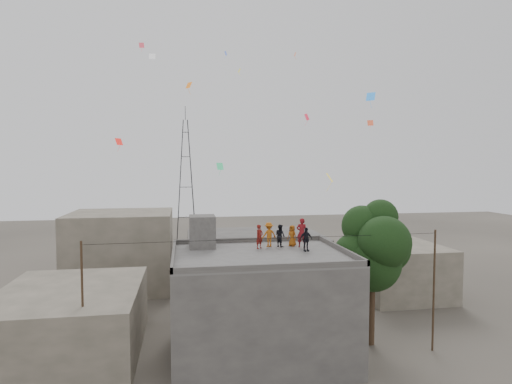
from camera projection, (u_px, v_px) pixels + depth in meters
ground at (260, 356)px, 25.21m from camera, size 140.00×140.00×0.00m
main_building at (260, 305)px, 25.03m from camera, size 10.00×8.00×6.10m
parapet at (260, 251)px, 24.84m from camera, size 10.00×8.00×0.30m
stair_head_box at (202, 232)px, 26.81m from camera, size 1.60×1.80×2.00m
neighbor_west at (71, 322)px, 25.23m from camera, size 8.00×10.00×4.00m
neighbor_north at (254, 261)px, 39.17m from camera, size 12.00×9.00×5.00m
neighbor_northwest at (122, 250)px, 39.08m from camera, size 9.00×8.00×7.00m
neighbor_east at (397, 269)px, 37.25m from camera, size 7.00×8.00×4.40m
tree at (374, 248)px, 26.66m from camera, size 4.90×4.60×9.10m
utility_line at (272, 298)px, 23.83m from camera, size 20.12×0.62×7.40m
transmission_tower at (186, 181)px, 63.37m from camera, size 2.97×2.97×20.01m
person_red_adult at (302, 233)px, 26.83m from camera, size 0.77×0.61×1.84m
person_orange_child at (292, 236)px, 27.24m from camera, size 0.74×0.78×1.34m
person_dark_child at (280, 236)px, 27.05m from camera, size 0.80×0.86×1.42m
person_dark_adult at (306, 239)px, 25.61m from camera, size 0.89×0.51×1.43m
person_orange_adult at (269, 235)px, 27.06m from camera, size 1.12×0.82×1.54m
person_red_child at (259, 237)px, 26.43m from camera, size 0.65×0.61×1.48m
kites at (260, 107)px, 31.16m from camera, size 20.75×16.04×11.68m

